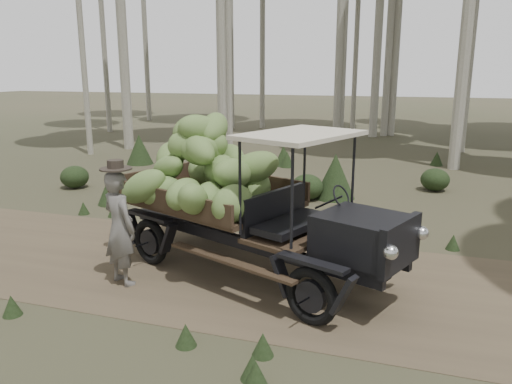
% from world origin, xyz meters
% --- Properties ---
extents(ground, '(120.00, 120.00, 0.00)m').
position_xyz_m(ground, '(0.00, 0.00, 0.00)').
color(ground, '#473D2B').
rests_on(ground, ground).
extents(dirt_track, '(70.00, 4.00, 0.01)m').
position_xyz_m(dirt_track, '(0.00, 0.00, 0.00)').
color(dirt_track, brown).
rests_on(dirt_track, ground).
extents(banana_truck, '(5.53, 3.60, 2.70)m').
position_xyz_m(banana_truck, '(-0.98, 0.25, 1.55)').
color(banana_truck, black).
rests_on(banana_truck, ground).
extents(farmer, '(0.80, 0.69, 2.01)m').
position_xyz_m(farmer, '(-2.30, -0.92, 0.95)').
color(farmer, '#605D58').
rests_on(farmer, ground).
extents(undergrowth, '(21.20, 22.14, 1.32)m').
position_xyz_m(undergrowth, '(0.55, -1.81, 0.53)').
color(undergrowth, '#233319').
rests_on(undergrowth, ground).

